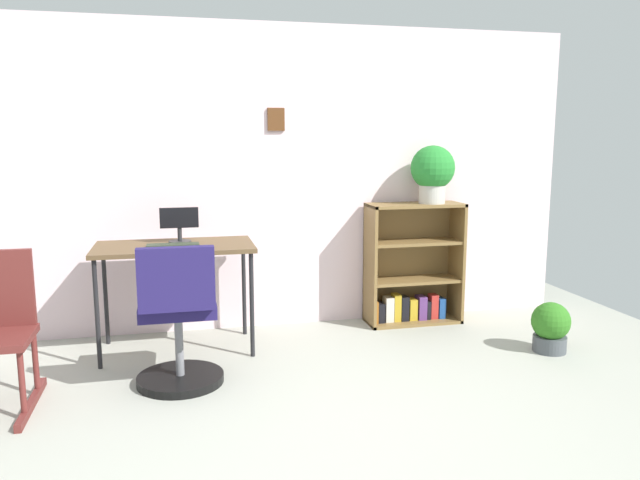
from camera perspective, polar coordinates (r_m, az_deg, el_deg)
ground_plane at (r=3.00m, az=-1.61°, el=-19.90°), size 6.24×6.24×0.00m
wall_back at (r=4.75m, az=-6.90°, el=5.67°), size 5.20×0.12×2.31m
desk at (r=4.30m, az=-13.35°, el=-1.24°), size 1.07×0.57×0.75m
monitor at (r=4.35m, az=-12.93°, el=1.44°), size 0.26×0.15×0.25m
keyboard at (r=4.22m, az=-13.49°, el=-0.48°), size 0.34×0.11×0.02m
office_chair at (r=3.73m, az=-13.02°, el=-7.74°), size 0.52×0.55×0.88m
bookshelf_low at (r=4.97m, az=8.44°, el=-2.75°), size 0.75×0.30×0.96m
potted_plant_on_shelf at (r=4.87m, az=10.42°, el=6.32°), size 0.34×0.34×0.45m
potted_plant_floor at (r=4.57m, az=20.63°, el=-7.53°), size 0.26×0.26×0.35m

